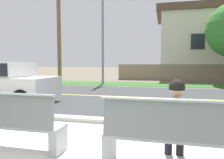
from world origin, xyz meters
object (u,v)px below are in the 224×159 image
Objects in this scene: bench_right at (172,136)px; streetlamp at (103,26)px; seated_person_grey at (176,118)px; bench_left at (7,123)px.

bench_right is 13.09m from streetlamp.
seated_person_grey is 0.17× the size of streetlamp.
seated_person_grey is (2.75, 0.17, 0.21)m from bench_left.
streetlamp reaches higher than bench_left.
streetlamp is (-1.65, 11.79, 3.65)m from bench_left.
seated_person_grey is (0.06, 0.17, 0.21)m from bench_right.
bench_right is at bearing -69.74° from streetlamp.
bench_right is (2.70, 0.00, 0.00)m from bench_left.
bench_right is at bearing 0.00° from bench_left.
streetlamp reaches higher than seated_person_grey.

